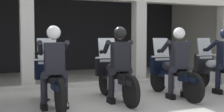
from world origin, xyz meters
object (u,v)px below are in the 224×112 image
object	(u,v)px
motorcycle_right	(171,75)
police_officer_right	(178,57)
police_officer_left	(54,60)
police_officer_far_right	(224,55)
motorcycle_center	(115,77)
police_officer_center	(120,58)
motorcycle_far_right	(216,72)
motorcycle_left	(51,81)

from	to	relation	value
motorcycle_right	police_officer_right	bearing A→B (deg)	-74.90
police_officer_left	police_officer_far_right	world-z (taller)	same
police_officer_far_right	motorcycle_center	bearing A→B (deg)	-177.34
police_officer_center	motorcycle_far_right	xyz separation A→B (m)	(2.76, 0.25, -0.44)
police_officer_far_right	police_officer_left	bearing A→B (deg)	-170.61
police_officer_right	motorcycle_right	bearing A→B (deg)	105.10
police_officer_center	motorcycle_right	size ratio (longest dim) A/B	0.78
motorcycle_center	motorcycle_far_right	distance (m)	2.76
motorcycle_left	police_officer_far_right	size ratio (longest dim) A/B	1.29
motorcycle_left	police_officer_left	world-z (taller)	police_officer_left
motorcycle_far_right	police_officer_far_right	xyz separation A→B (m)	(-0.00, -0.28, 0.44)
motorcycle_far_right	police_officer_far_right	distance (m)	0.52
motorcycle_center	police_officer_center	xyz separation A→B (m)	(-0.00, -0.28, 0.44)
police_officer_left	motorcycle_center	bearing A→B (deg)	28.12
motorcycle_right	police_officer_far_right	distance (m)	1.46
police_officer_right	motorcycle_far_right	distance (m)	1.49
police_officer_left	police_officer_center	world-z (taller)	same
motorcycle_left	police_officer_center	xyz separation A→B (m)	(1.38, -0.24, 0.44)
police_officer_left	police_officer_right	xyz separation A→B (m)	(2.76, -0.06, 0.00)
motorcycle_left	motorcycle_right	world-z (taller)	same
police_officer_right	motorcycle_center	bearing A→B (deg)	179.50
motorcycle_left	police_officer_center	distance (m)	1.47
motorcycle_left	police_officer_left	size ratio (longest dim) A/B	1.29
police_officer_left	police_officer_center	xyz separation A→B (m)	(1.38, 0.05, 0.00)
police_officer_left	motorcycle_far_right	bearing A→B (deg)	18.79
motorcycle_left	motorcycle_center	size ratio (longest dim) A/B	1.00
motorcycle_right	police_officer_right	world-z (taller)	police_officer_right
motorcycle_center	police_officer_right	bearing A→B (deg)	-0.92
motorcycle_left	motorcycle_right	size ratio (longest dim) A/B	1.00
motorcycle_left	police_officer_far_right	world-z (taller)	police_officer_far_right
motorcycle_left	police_officer_right	world-z (taller)	police_officer_right
police_officer_left	motorcycle_center	xyz separation A→B (m)	(1.38, 0.33, -0.44)
police_officer_center	police_officer_far_right	world-z (taller)	same
motorcycle_left	motorcycle_right	bearing A→B (deg)	13.38
motorcycle_left	police_officer_center	bearing A→B (deg)	4.93
police_officer_far_right	motorcycle_far_right	bearing A→B (deg)	98.90
motorcycle_left	police_officer_far_right	xyz separation A→B (m)	(4.14, -0.27, 0.44)
police_officer_center	police_officer_far_right	distance (m)	2.76
motorcycle_left	motorcycle_far_right	distance (m)	4.14
motorcycle_center	police_officer_right	world-z (taller)	police_officer_right
motorcycle_left	police_officer_center	size ratio (longest dim) A/B	1.29
police_officer_left	motorcycle_right	bearing A→B (deg)	19.26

